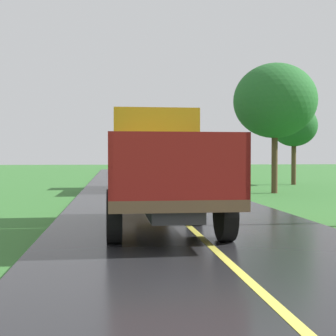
# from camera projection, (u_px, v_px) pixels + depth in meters

# --- Properties ---
(banana_truck_near) EXTENTS (2.38, 5.82, 2.80)m
(banana_truck_near) POSITION_uv_depth(u_px,v_px,m) (157.00, 165.00, 11.12)
(banana_truck_near) COLOR #2D2D30
(banana_truck_near) RESTS_ON road_surface
(banana_truck_far) EXTENTS (2.38, 5.81, 2.80)m
(banana_truck_far) POSITION_uv_depth(u_px,v_px,m) (137.00, 161.00, 23.70)
(banana_truck_far) COLOR #2D2D30
(banana_truck_far) RESTS_ON road_surface
(roadside_tree_near_left) EXTENTS (2.77, 2.77, 4.80)m
(roadside_tree_near_left) POSITION_uv_depth(u_px,v_px,m) (294.00, 126.00, 27.96)
(roadside_tree_near_left) COLOR #4C3823
(roadside_tree_near_left) RESTS_ON ground
(roadside_tree_mid_right) EXTENTS (3.80, 3.80, 5.97)m
(roadside_tree_mid_right) POSITION_uv_depth(u_px,v_px,m) (275.00, 101.00, 21.40)
(roadside_tree_mid_right) COLOR #4C3823
(roadside_tree_mid_right) RESTS_ON ground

